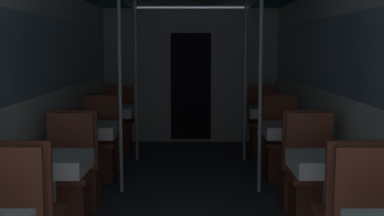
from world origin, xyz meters
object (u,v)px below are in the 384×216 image
object	(u,v)px
dining_table_right_3	(266,114)
chair_right_near_3	(272,146)
dining_table_right_1	(327,169)
dining_table_left_3	(110,114)
chair_right_far_1	(309,192)
chair_right_far_2	(279,154)
chair_left_near_2	(78,177)
chair_left_far_2	(97,154)
dining_table_right_2	(288,134)
chair_right_near_2	(297,177)
dining_table_left_2	(88,134)
chair_left_far_1	(65,192)
chair_left_near_3	(104,146)
support_pole_right_3	(243,82)
dining_table_left_1	(47,169)
support_pole_left_2	(118,92)
chair_right_far_3	(260,132)
chair_left_far_3	(116,132)
support_pole_right_2	(258,92)
support_pole_left_3	(134,82)

from	to	relation	value
dining_table_right_3	chair_right_near_3	world-z (taller)	chair_right_near_3
dining_table_right_1	dining_table_left_3	bearing A→B (deg)	123.26
chair_right_far_1	chair_right_far_2	xyz separation A→B (m)	(0.00, 1.59, 0.00)
chair_left_near_2	dining_table_right_3	size ratio (longest dim) A/B	1.32
chair_left_far_2	dining_table_right_2	size ratio (longest dim) A/B	1.32
dining_table_left_3	chair_right_near_2	world-z (taller)	chair_right_near_2
chair_left_far_2	dining_table_right_1	distance (m)	3.00
dining_table_left_2	chair_right_near_2	bearing A→B (deg)	-14.47
dining_table_right_3	chair_right_near_2	bearing A→B (deg)	-90.00
chair_left_near_2	chair_left_far_2	world-z (taller)	same
chair_left_far_1	dining_table_right_2	world-z (taller)	chair_left_far_1
chair_left_near_3	support_pole_right_3	bearing A→B (deg)	16.94
chair_left_far_2	chair_right_near_2	distance (m)	2.35
chair_left_far_1	dining_table_left_2	bearing A→B (deg)	-90.00
dining_table_left_1	dining_table_right_1	xyz separation A→B (m)	(2.09, 0.00, 0.00)
support_pole_left_2	dining_table_right_3	bearing A→B (deg)	41.98
chair_left_near_2	dining_table_left_2	bearing A→B (deg)	90.00
dining_table_left_3	chair_right_near_3	xyz separation A→B (m)	(2.09, -0.54, -0.33)
chair_left_far_2	chair_right_far_1	size ratio (longest dim) A/B	1.00
chair_left_far_1	support_pole_right_3	xyz separation A→B (m)	(1.77, 2.65, 0.76)
dining_table_left_2	dining_table_left_3	xyz separation A→B (m)	(0.00, 1.59, 0.00)
chair_left_far_1	chair_right_far_3	size ratio (longest dim) A/B	1.00
chair_left_far_3	chair_right_far_3	bearing A→B (deg)	-180.00
chair_left_near_2	support_pole_right_2	bearing A→B (deg)	16.94
chair_left_near_2	dining_table_right_3	xyz separation A→B (m)	(2.09, 2.13, 0.33)
dining_table_left_2	chair_left_near_2	size ratio (longest dim) A/B	0.76
dining_table_left_2	support_pole_right_3	bearing A→B (deg)	41.98
dining_table_left_1	chair_right_far_3	distance (m)	4.28
support_pole_right_2	chair_right_near_3	world-z (taller)	support_pole_right_2
chair_left_far_1	chair_right_far_2	distance (m)	2.63
support_pole_left_3	dining_table_right_2	size ratio (longest dim) A/B	2.92
chair_left_far_1	dining_table_left_3	distance (m)	2.67
chair_left_near_2	dining_table_right_1	xyz separation A→B (m)	(2.09, -1.05, 0.33)
dining_table_right_3	chair_left_far_1	bearing A→B (deg)	-128.29
dining_table_left_2	chair_right_far_3	size ratio (longest dim) A/B	0.76
dining_table_right_2	chair_right_near_2	bearing A→B (deg)	-90.00
dining_table_left_3	support_pole_left_3	size ratio (longest dim) A/B	0.34
support_pole_left_2	dining_table_right_2	bearing A→B (deg)	0.00
dining_table_left_1	dining_table_left_2	world-z (taller)	same
support_pole_right_2	chair_right_far_2	bearing A→B (deg)	59.39
chair_right_near_2	chair_right_far_2	xyz separation A→B (m)	(0.00, 1.08, 0.00)
chair_right_near_3	support_pole_right_3	size ratio (longest dim) A/B	0.45
support_pole_left_3	support_pole_right_3	xyz separation A→B (m)	(1.45, 0.00, 0.00)
chair_left_near_2	dining_table_left_1	bearing A→B (deg)	-90.00
chair_right_far_1	chair_right_near_2	size ratio (longest dim) A/B	1.00
chair_left_near_2	chair_right_far_2	distance (m)	2.35
chair_left_far_3	dining_table_right_1	size ratio (longest dim) A/B	1.32
dining_table_left_1	chair_left_far_1	bearing A→B (deg)	90.00
dining_table_left_2	chair_right_near_2	size ratio (longest dim) A/B	0.76
chair_right_near_2	dining_table_right_1	bearing A→B (deg)	-90.00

